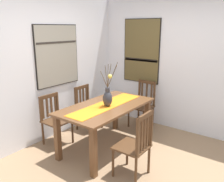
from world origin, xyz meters
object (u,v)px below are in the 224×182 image
Objects in this scene: centerpiece_vase at (108,97)px; painting_on_side_wall at (141,51)px; chair_2 at (87,107)px; chair_0 at (143,104)px; painting_on_back_wall at (57,56)px; dining_table at (106,112)px; chair_1 at (55,119)px; chair_3 at (136,144)px.

centerpiece_vase is 0.54× the size of painting_on_side_wall.
chair_0 is at bearing -46.47° from chair_2.
centerpiece_vase is 1.29m from painting_on_back_wall.
chair_2 reaches higher than dining_table.
dining_table is 1.89× the size of chair_2.
painting_on_side_wall reaches higher than chair_2.
chair_2 is at bearing 133.53° from chair_0.
dining_table is 0.95m from chair_1.
chair_2 is 1.17m from painting_on_back_wall.
chair_3 reaches higher than dining_table.
chair_0 is (1.24, 0.06, -0.45)m from centerpiece_vase.
chair_1 is at bearing 179.34° from chair_2.
chair_0 is at bearing -27.64° from chair_1.
chair_1 reaches higher than dining_table.
chair_1 is at bearing -143.73° from painting_on_back_wall.
chair_2 is 0.92× the size of chair_3.
chair_3 reaches higher than chair_0.
painting_on_back_wall is at bearing 91.67° from dining_table.
chair_0 is 0.99× the size of chair_3.
centerpiece_vase is at bearing -169.54° from painting_on_side_wall.
chair_0 is 1.10m from painting_on_side_wall.
painting_on_back_wall reaches higher than centerpiece_vase.
centerpiece_vase is at bearing -68.18° from chair_1.
centerpiece_vase reaches higher than dining_table.
painting_on_side_wall is (1.47, 0.22, 0.87)m from dining_table.
chair_1 is (-0.39, 0.84, -0.19)m from dining_table.
chair_0 is at bearing 26.84° from chair_3.
dining_table is at bearing 57.36° from centerpiece_vase.
painting_on_back_wall reaches higher than chair_0.
chair_0 is 1.14m from chair_2.
chair_3 is (-0.39, -0.81, -0.16)m from dining_table.
chair_3 is 2.37m from painting_on_side_wall.
chair_3 is at bearing -151.01° from painting_on_side_wall.
chair_1 is 0.80× the size of painting_on_back_wall.
painting_on_side_wall reaches higher than chair_0.
dining_table is at bearing -171.42° from painting_on_side_wall.
painting_on_side_wall is (0.26, 0.22, 1.04)m from chair_0.
chair_2 is 1.83m from chair_3.
chair_0 is at bearing -41.69° from painting_on_back_wall.
dining_table is at bearing -64.81° from chair_1.
chair_0 is 0.72× the size of painting_on_side_wall.
centerpiece_vase is 1.10m from chair_2.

